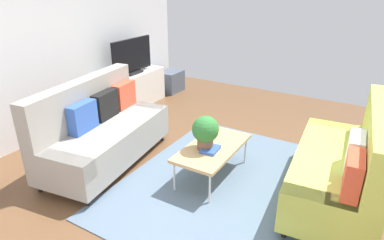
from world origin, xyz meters
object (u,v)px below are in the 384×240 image
(storage_trunk, at_px, (171,81))
(table_book_0, at_px, (210,149))
(tv, at_px, (132,57))
(coffee_table, at_px, (213,148))
(bottle_1, at_px, (122,72))
(bottle_0, at_px, (117,75))
(vase_0, at_px, (108,76))
(couch_beige, at_px, (102,130))
(potted_plant, at_px, (205,131))
(couch_green, at_px, (343,165))
(tv_console, at_px, (134,90))

(storage_trunk, xyz_separation_m, table_book_0, (-2.65, -2.36, 0.22))
(tv, distance_m, storage_trunk, 1.32)
(coffee_table, bearing_deg, bottle_1, 65.21)
(table_book_0, relative_size, bottle_0, 1.38)
(coffee_table, distance_m, table_book_0, 0.12)
(tv, relative_size, bottle_1, 5.02)
(bottle_1, bearing_deg, vase_0, 160.41)
(tv, xyz_separation_m, bottle_1, (-0.33, -0.02, -0.21))
(couch_beige, distance_m, bottle_1, 1.81)
(potted_plant, bearing_deg, bottle_1, 62.80)
(coffee_table, xyz_separation_m, table_book_0, (-0.11, -0.02, 0.05))
(couch_green, distance_m, vase_0, 3.96)
(coffee_table, xyz_separation_m, potted_plant, (-0.10, 0.05, 0.26))
(couch_beige, relative_size, tv_console, 1.43)
(table_book_0, bearing_deg, couch_beige, 101.13)
(tv, xyz_separation_m, bottle_0, (-0.44, -0.02, -0.23))
(tv_console, xyz_separation_m, tv, (0.00, -0.02, 0.63))
(tv, bearing_deg, table_book_0, -122.39)
(bottle_0, bearing_deg, potted_plant, -115.01)
(coffee_table, distance_m, storage_trunk, 3.45)
(couch_beige, relative_size, table_book_0, 8.32)
(potted_plant, height_order, bottle_1, bottle_1)
(couch_beige, xyz_separation_m, potted_plant, (0.30, -1.37, 0.20))
(coffee_table, xyz_separation_m, tv, (1.43, 2.41, 0.56))
(tv_console, relative_size, bottle_1, 7.03)
(tv_console, distance_m, tv, 0.63)
(potted_plant, distance_m, vase_0, 2.61)
(vase_0, bearing_deg, table_book_0, -111.06)
(potted_plant, xyz_separation_m, bottle_1, (1.20, 2.34, 0.09))
(couch_green, xyz_separation_m, table_book_0, (-0.40, 1.40, -0.01))
(table_book_0, distance_m, bottle_1, 2.72)
(potted_plant, height_order, vase_0, potted_plant)
(coffee_table, height_order, vase_0, vase_0)
(tv, bearing_deg, bottle_0, -177.39)
(couch_green, distance_m, table_book_0, 1.46)
(tv_console, xyz_separation_m, bottle_1, (-0.33, -0.04, 0.42))
(coffee_table, distance_m, bottle_1, 2.66)
(coffee_table, height_order, tv, tv)
(bottle_1, bearing_deg, couch_green, -102.08)
(storage_trunk, relative_size, bottle_0, 3.00)
(storage_trunk, relative_size, potted_plant, 1.26)
(potted_plant, bearing_deg, tv, 57.06)
(tv_console, height_order, tv, tv)
(tv, distance_m, bottle_0, 0.49)
(couch_beige, distance_m, table_book_0, 1.47)
(couch_beige, relative_size, tv, 2.00)
(storage_trunk, xyz_separation_m, potted_plant, (-2.63, -2.28, 0.43))
(storage_trunk, distance_m, vase_0, 1.76)
(potted_plant, bearing_deg, table_book_0, -100.76)
(table_book_0, bearing_deg, storage_trunk, 41.69)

